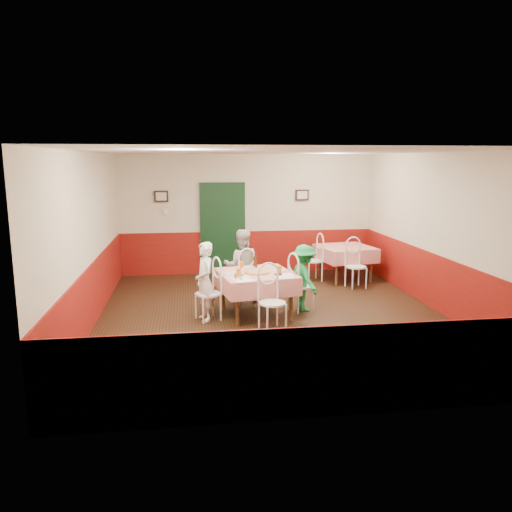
{
  "coord_description": "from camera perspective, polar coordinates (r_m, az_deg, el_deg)",
  "views": [
    {
      "loc": [
        -1.42,
        -8.19,
        2.66
      ],
      "look_at": [
        -0.27,
        0.1,
        1.05
      ],
      "focal_mm": 35.0,
      "sensor_mm": 36.0,
      "label": 1
    }
  ],
  "objects": [
    {
      "name": "plate_right",
      "position": [
        8.73,
        2.61,
        -1.65
      ],
      "size": [
        0.29,
        0.29,
        0.01
      ],
      "primitive_type": "cylinder",
      "rotation": [
        0.0,
        0.0,
        0.17
      ],
      "color": "white",
      "rests_on": "main_table"
    },
    {
      "name": "wainscot_right",
      "position": [
        9.55,
        19.86,
        -2.85
      ],
      "size": [
        0.03,
        7.0,
        1.0
      ],
      "primitive_type": "cube",
      "color": "maroon",
      "rests_on": "ground"
    },
    {
      "name": "front_wall",
      "position": [
        5.06,
        8.67,
        -3.65
      ],
      "size": [
        6.0,
        0.1,
        2.8
      ],
      "primitive_type": "cube",
      "color": "beige",
      "rests_on": "ground"
    },
    {
      "name": "shaker_a",
      "position": [
        8.05,
        -1.8,
        -2.45
      ],
      "size": [
        0.04,
        0.04,
        0.09
      ],
      "primitive_type": "cylinder",
      "rotation": [
        0.0,
        0.0,
        0.17
      ],
      "color": "silver",
      "rests_on": "main_table"
    },
    {
      "name": "diner_far",
      "position": [
        9.44,
        -1.67,
        -1.13
      ],
      "size": [
        0.71,
        0.58,
        1.39
      ],
      "primitive_type": "imported",
      "rotation": [
        0.0,
        0.0,
        3.07
      ],
      "color": "gray",
      "rests_on": "ground"
    },
    {
      "name": "door",
      "position": [
        11.78,
        -3.82,
        3.0
      ],
      "size": [
        0.96,
        0.06,
        2.1
      ],
      "primitive_type": "cube",
      "color": "black",
      "rests_on": "ground"
    },
    {
      "name": "chair_near",
      "position": [
        7.89,
        1.89,
        -5.4
      ],
      "size": [
        0.52,
        0.52,
        0.9
      ],
      "primitive_type": null,
      "rotation": [
        0.0,
        0.0,
        0.27
      ],
      "color": "white",
      "rests_on": "ground"
    },
    {
      "name": "ceiling",
      "position": [
        8.32,
        1.99,
        11.84
      ],
      "size": [
        7.0,
        7.0,
        0.0
      ],
      "primitive_type": "plane",
      "color": "white",
      "rests_on": "back_wall"
    },
    {
      "name": "glass_c",
      "position": [
        8.94,
        -1.64,
        -1.0
      ],
      "size": [
        0.08,
        0.08,
        0.12
      ],
      "primitive_type": "cylinder",
      "rotation": [
        0.0,
        0.0,
        0.17
      ],
      "color": "#BF7219",
      "rests_on": "main_table"
    },
    {
      "name": "wainscot_front",
      "position": [
        5.37,
        8.35,
        -12.95
      ],
      "size": [
        6.0,
        0.03,
        1.0
      ],
      "primitive_type": "cube",
      "color": "maroon",
      "rests_on": "ground"
    },
    {
      "name": "main_table",
      "position": [
        8.68,
        -0.0,
        -4.38
      ],
      "size": [
        1.41,
        1.41,
        0.77
      ],
      "primitive_type": "cube",
      "rotation": [
        0.0,
        0.0,
        0.17
      ],
      "color": "red",
      "rests_on": "ground"
    },
    {
      "name": "right_wall",
      "position": [
        9.39,
        20.29,
        2.49
      ],
      "size": [
        0.1,
        7.0,
        2.8
      ],
      "primitive_type": "cube",
      "color": "beige",
      "rests_on": "ground"
    },
    {
      "name": "diner_right",
      "position": [
        8.93,
        5.51,
        -2.51
      ],
      "size": [
        0.62,
        0.86,
        1.2
      ],
      "primitive_type": "imported",
      "rotation": [
        0.0,
        0.0,
        1.82
      ],
      "color": "gray",
      "rests_on": "ground"
    },
    {
      "name": "chair_far",
      "position": [
        9.45,
        -1.58,
        -2.65
      ],
      "size": [
        0.56,
        0.56,
        0.9
      ],
      "primitive_type": null,
      "rotation": [
        0.0,
        0.0,
        3.56
      ],
      "color": "white",
      "rests_on": "ground"
    },
    {
      "name": "chair_second_b",
      "position": [
        10.73,
        11.37,
        -1.23
      ],
      "size": [
        0.48,
        0.48,
        0.9
      ],
      "primitive_type": null,
      "rotation": [
        0.0,
        0.0,
        0.17
      ],
      "color": "white",
      "rests_on": "ground"
    },
    {
      "name": "back_wall",
      "position": [
        11.85,
        -0.95,
        4.77
      ],
      "size": [
        6.0,
        0.1,
        2.8
      ],
      "primitive_type": "cube",
      "color": "beige",
      "rests_on": "ground"
    },
    {
      "name": "menu_left",
      "position": [
        8.1,
        -1.56,
        -2.68
      ],
      "size": [
        0.41,
        0.47,
        0.0
      ],
      "primitive_type": "cube",
      "rotation": [
        0.0,
        0.0,
        0.31
      ],
      "color": "white",
      "rests_on": "main_table"
    },
    {
      "name": "beer_bottle",
      "position": [
        8.99,
        -0.08,
        -0.54
      ],
      "size": [
        0.08,
        0.08,
        0.24
      ],
      "primitive_type": "cylinder",
      "rotation": [
        0.0,
        0.0,
        0.17
      ],
      "color": "#381C0A",
      "rests_on": "main_table"
    },
    {
      "name": "thermostat",
      "position": [
        11.71,
        -10.23,
        5.02
      ],
      "size": [
        0.1,
        0.03,
        0.1
      ],
      "primitive_type": "cube",
      "color": "white",
      "rests_on": "back_wall"
    },
    {
      "name": "chair_left",
      "position": [
        8.45,
        -5.51,
        -4.33
      ],
      "size": [
        0.54,
        0.54,
        0.9
      ],
      "primitive_type": null,
      "rotation": [
        0.0,
        0.0,
        -1.21
      ],
      "color": "white",
      "rests_on": "ground"
    },
    {
      "name": "plate_left",
      "position": [
        8.46,
        -2.85,
        -2.05
      ],
      "size": [
        0.29,
        0.29,
        0.01
      ],
      "primitive_type": "cylinder",
      "rotation": [
        0.0,
        0.0,
        0.17
      ],
      "color": "white",
      "rests_on": "main_table"
    },
    {
      "name": "wainscot_back",
      "position": [
        11.96,
        -0.93,
        0.47
      ],
      "size": [
        6.0,
        0.03,
        1.0
      ],
      "primitive_type": "cube",
      "color": "maroon",
      "rests_on": "ground"
    },
    {
      "name": "picture_right",
      "position": [
        11.98,
        5.3,
        6.96
      ],
      "size": [
        0.32,
        0.03,
        0.26
      ],
      "primitive_type": "cube",
      "color": "black",
      "rests_on": "back_wall"
    },
    {
      "name": "diner_left",
      "position": [
        8.39,
        -5.87,
        -2.93
      ],
      "size": [
        0.43,
        0.55,
        1.33
      ],
      "primitive_type": "imported",
      "rotation": [
        0.0,
        0.0,
        -1.32
      ],
      "color": "gray",
      "rests_on": "ground"
    },
    {
      "name": "chair_second_a",
      "position": [
        11.22,
        6.5,
        -0.56
      ],
      "size": [
        0.48,
        0.48,
        0.9
      ],
      "primitive_type": null,
      "rotation": [
        0.0,
        0.0,
        -1.4
      ],
      "color": "white",
      "rests_on": "ground"
    },
    {
      "name": "floor",
      "position": [
        8.73,
        1.87,
        -6.87
      ],
      "size": [
        7.0,
        7.0,
        0.0
      ],
      "primitive_type": "plane",
      "color": "black",
      "rests_on": "ground"
    },
    {
      "name": "shaker_b",
      "position": [
        8.06,
        -1.66,
        -2.43
      ],
      "size": [
        0.04,
        0.04,
        0.09
      ],
      "primitive_type": "cylinder",
      "rotation": [
        0.0,
        0.0,
        0.17
      ],
      "color": "silver",
      "rests_on": "main_table"
    },
    {
      "name": "menu_right",
      "position": [
        8.35,
        3.29,
        -2.28
      ],
      "size": [
        0.31,
        0.41,
        0.0
      ],
      "primitive_type": "cube",
      "rotation": [
        0.0,
        0.0,
        -0.04
      ],
      "color": "white",
      "rests_on": "main_table"
    },
    {
      "name": "picture_left",
      "position": [
        11.69,
        -10.78,
        6.71
      ],
      "size": [
        0.32,
        0.03,
        0.26
      ],
      "primitive_type": "cube",
      "color": "black",
      "rests_on": "back_wall"
    },
    {
      "name": "wallet",
      "position": [
        8.41,
        2.57,
        -2.11
      ],
      "size": [
        0.12,
        0.11,
        0.02
      ],
      "primitive_type": "cube",
      "rotation": [
        0.0,
        0.0,
        0.17
      ],
      "color": "black",
      "rests_on": "main_table"
    },
    {
      "name": "pizza",
      "position": [
        8.55,
        0.15,
        -1.86
      ],
      "size": [
        0.48,
        0.48,
        0.03
      ],
      "primitive_type": "cylinder",
      "rotation": [
        0.0,
        0.0,
        0.17
      ],
      "color": "#B74723",
      "rests_on": "main_table"
    },
    {
      "name": "left_wall",
      "position": [
        8.44,
        -18.59,
        1.72
      ],
      "size": [
        0.1,
        7.0,
        2.8
      ],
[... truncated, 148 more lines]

